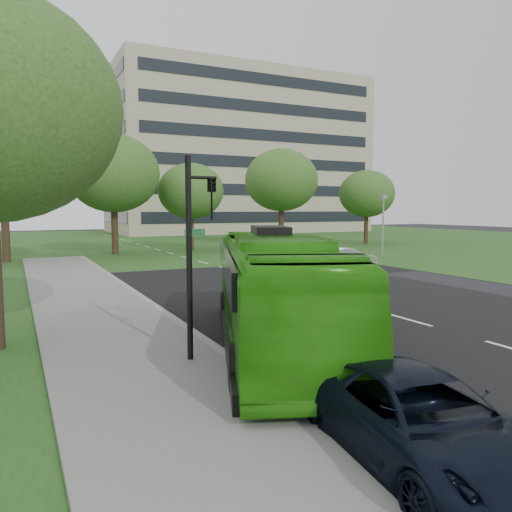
{
  "coord_description": "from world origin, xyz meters",
  "views": [
    {
      "loc": [
        -11.68,
        -14.39,
        3.68
      ],
      "look_at": [
        -2.03,
        5.44,
        1.6
      ],
      "focal_mm": 35.0,
      "sensor_mm": 36.0,
      "label": 1
    }
  ],
  "objects_px": {
    "tree_park_a": "(3,171)",
    "suv": "(420,419)",
    "tree_park_d": "(281,180)",
    "camera_pole": "(383,216)",
    "tree_park_e": "(367,194)",
    "tree_park_c": "(191,191)",
    "bus": "(275,292)",
    "office_building": "(237,155)",
    "traffic_light": "(195,244)",
    "sedan": "(343,259)",
    "tree_park_b": "(113,173)"
  },
  "relations": [
    {
      "from": "tree_park_d",
      "to": "camera_pole",
      "type": "bearing_deg",
      "value": -79.51
    },
    {
      "from": "tree_park_b",
      "to": "bus",
      "type": "bearing_deg",
      "value": -92.29
    },
    {
      "from": "tree_park_b",
      "to": "camera_pole",
      "type": "distance_m",
      "value": 21.9
    },
    {
      "from": "office_building",
      "to": "tree_park_d",
      "type": "bearing_deg",
      "value": -106.2
    },
    {
      "from": "tree_park_a",
      "to": "suv",
      "type": "relative_size",
      "value": 1.97
    },
    {
      "from": "tree_park_d",
      "to": "camera_pole",
      "type": "height_order",
      "value": "tree_park_d"
    },
    {
      "from": "camera_pole",
      "to": "bus",
      "type": "bearing_deg",
      "value": -124.99
    },
    {
      "from": "bus",
      "to": "tree_park_b",
      "type": "bearing_deg",
      "value": 108.25
    },
    {
      "from": "tree_park_a",
      "to": "tree_park_e",
      "type": "distance_m",
      "value": 34.41
    },
    {
      "from": "office_building",
      "to": "bus",
      "type": "xyz_separation_m",
      "value": [
        -27.46,
        -64.8,
        -11.01
      ]
    },
    {
      "from": "tree_park_c",
      "to": "tree_park_d",
      "type": "relative_size",
      "value": 0.8
    },
    {
      "from": "office_building",
      "to": "camera_pole",
      "type": "height_order",
      "value": "office_building"
    },
    {
      "from": "tree_park_b",
      "to": "tree_park_c",
      "type": "height_order",
      "value": "tree_park_b"
    },
    {
      "from": "tree_park_c",
      "to": "suv",
      "type": "bearing_deg",
      "value": -103.72
    },
    {
      "from": "suv",
      "to": "traffic_light",
      "type": "distance_m",
      "value": 6.38
    },
    {
      "from": "office_building",
      "to": "tree_park_d",
      "type": "distance_m",
      "value": 34.11
    },
    {
      "from": "tree_park_d",
      "to": "tree_park_e",
      "type": "relative_size",
      "value": 1.25
    },
    {
      "from": "sedan",
      "to": "tree_park_c",
      "type": "bearing_deg",
      "value": 4.38
    },
    {
      "from": "office_building",
      "to": "tree_park_a",
      "type": "bearing_deg",
      "value": -132.12
    },
    {
      "from": "tree_park_a",
      "to": "tree_park_c",
      "type": "bearing_deg",
      "value": 15.7
    },
    {
      "from": "tree_park_a",
      "to": "sedan",
      "type": "relative_size",
      "value": 2.14
    },
    {
      "from": "tree_park_e",
      "to": "tree_park_b",
      "type": "bearing_deg",
      "value": -177.57
    },
    {
      "from": "office_building",
      "to": "suv",
      "type": "bearing_deg",
      "value": -111.8
    },
    {
      "from": "tree_park_b",
      "to": "bus",
      "type": "distance_m",
      "value": 30.25
    },
    {
      "from": "tree_park_e",
      "to": "suv",
      "type": "relative_size",
      "value": 1.66
    },
    {
      "from": "tree_park_a",
      "to": "traffic_light",
      "type": "relative_size",
      "value": 1.89
    },
    {
      "from": "tree_park_a",
      "to": "tree_park_c",
      "type": "relative_size",
      "value": 1.19
    },
    {
      "from": "tree_park_c",
      "to": "tree_park_e",
      "type": "xyz_separation_m",
      "value": [
        19.31,
        -0.29,
        0.01
      ]
    },
    {
      "from": "bus",
      "to": "suv",
      "type": "relative_size",
      "value": 2.29
    },
    {
      "from": "tree_park_e",
      "to": "traffic_light",
      "type": "relative_size",
      "value": 1.59
    },
    {
      "from": "tree_park_e",
      "to": "bus",
      "type": "height_order",
      "value": "tree_park_e"
    },
    {
      "from": "office_building",
      "to": "camera_pole",
      "type": "relative_size",
      "value": 8.32
    },
    {
      "from": "tree_park_c",
      "to": "traffic_light",
      "type": "height_order",
      "value": "tree_park_c"
    },
    {
      "from": "tree_park_a",
      "to": "camera_pole",
      "type": "bearing_deg",
      "value": -14.72
    },
    {
      "from": "suv",
      "to": "camera_pole",
      "type": "height_order",
      "value": "camera_pole"
    },
    {
      "from": "tree_park_e",
      "to": "tree_park_c",
      "type": "bearing_deg",
      "value": 179.15
    },
    {
      "from": "tree_park_a",
      "to": "suv",
      "type": "distance_m",
      "value": 34.31
    },
    {
      "from": "tree_park_e",
      "to": "tree_park_a",
      "type": "bearing_deg",
      "value": -173.5
    },
    {
      "from": "office_building",
      "to": "camera_pole",
      "type": "xyz_separation_m",
      "value": [
        -7.03,
        -44.9,
        -9.39
      ]
    },
    {
      "from": "bus",
      "to": "traffic_light",
      "type": "height_order",
      "value": "traffic_light"
    },
    {
      "from": "tree_park_a",
      "to": "camera_pole",
      "type": "xyz_separation_m",
      "value": [
        27.13,
        -7.13,
        -3.16
      ]
    },
    {
      "from": "traffic_light",
      "to": "tree_park_d",
      "type": "bearing_deg",
      "value": 36.09
    },
    {
      "from": "office_building",
      "to": "tree_park_a",
      "type": "height_order",
      "value": "office_building"
    },
    {
      "from": "tree_park_c",
      "to": "sedan",
      "type": "height_order",
      "value": "tree_park_c"
    },
    {
      "from": "tree_park_d",
      "to": "tree_park_e",
      "type": "height_order",
      "value": "tree_park_d"
    },
    {
      "from": "suv",
      "to": "camera_pole",
      "type": "distance_m",
      "value": 33.97
    },
    {
      "from": "office_building",
      "to": "sedan",
      "type": "distance_m",
      "value": 55.62
    },
    {
      "from": "tree_park_c",
      "to": "sedan",
      "type": "distance_m",
      "value": 19.21
    },
    {
      "from": "tree_park_b",
      "to": "bus",
      "type": "xyz_separation_m",
      "value": [
        -1.19,
        -29.81,
        -5.03
      ]
    },
    {
      "from": "suv",
      "to": "tree_park_d",
      "type": "bearing_deg",
      "value": 71.26
    }
  ]
}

